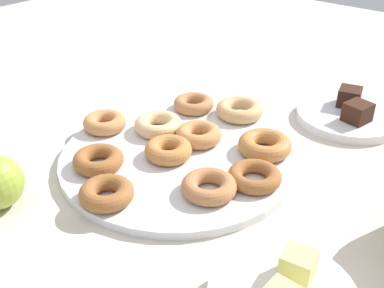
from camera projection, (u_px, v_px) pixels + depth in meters
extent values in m
plane|color=beige|center=(179.00, 160.00, 0.80)|extent=(2.40, 2.40, 0.00)
cylinder|color=silver|center=(179.00, 157.00, 0.80)|extent=(0.41, 0.41, 0.01)
torus|color=#995B2D|center=(98.00, 160.00, 0.76)|extent=(0.12, 0.12, 0.03)
torus|color=#B27547|center=(209.00, 186.00, 0.69)|extent=(0.11, 0.11, 0.02)
torus|color=#EABC84|center=(158.00, 125.00, 0.86)|extent=(0.12, 0.12, 0.03)
torus|color=#BC7A3D|center=(168.00, 150.00, 0.78)|extent=(0.09, 0.09, 0.03)
torus|color=#B27547|center=(194.00, 104.00, 0.94)|extent=(0.09, 0.09, 0.02)
torus|color=#995B2D|center=(107.00, 193.00, 0.68)|extent=(0.11, 0.11, 0.03)
torus|color=#C6844C|center=(197.00, 134.00, 0.83)|extent=(0.11, 0.11, 0.03)
torus|color=#995B2D|center=(254.00, 176.00, 0.72)|extent=(0.10, 0.10, 0.02)
torus|color=#C6844C|center=(105.00, 123.00, 0.87)|extent=(0.11, 0.11, 0.03)
torus|color=tan|center=(241.00, 110.00, 0.91)|extent=(0.10, 0.10, 0.03)
torus|color=#BC7A3D|center=(265.00, 145.00, 0.79)|extent=(0.10, 0.10, 0.03)
cylinder|color=silver|center=(348.00, 116.00, 0.93)|extent=(0.20, 0.20, 0.02)
cube|color=#381E14|center=(349.00, 97.00, 0.94)|extent=(0.06, 0.05, 0.04)
cube|color=#381E14|center=(358.00, 112.00, 0.88)|extent=(0.05, 0.05, 0.04)
cube|color=#DBD67A|center=(298.00, 265.00, 0.52)|extent=(0.04, 0.04, 0.04)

